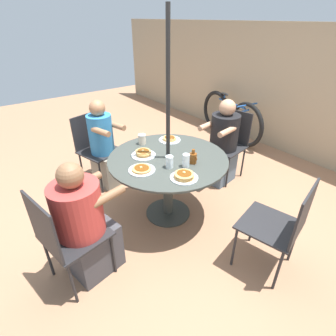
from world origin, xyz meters
TOP-DOWN VIEW (x-y plane):
  - ground_plane at (0.00, 0.00)m, footprint 12.00×12.00m
  - back_fence at (0.00, 2.61)m, footprint 10.00×0.06m
  - patio_table at (0.00, 0.00)m, footprint 1.27×1.27m
  - umbrella_pole at (0.00, 0.00)m, footprint 0.04×0.04m
  - patio_chair_north at (0.23, -1.21)m, footprint 0.55×0.55m
  - diner_north at (0.20, -1.03)m, footprint 0.47×0.57m
  - patio_chair_east at (1.20, 0.28)m, footprint 0.56×0.56m
  - patio_chair_south at (-0.19, 1.22)m, footprint 0.53×0.53m
  - diner_south at (-0.16, 1.04)m, footprint 0.43×0.56m
  - patio_chair_west at (-1.19, -0.32)m, footprint 0.57×0.57m
  - diner_west at (-1.02, -0.28)m, footprint 0.50×0.41m
  - pancake_plate_a at (-0.19, -0.18)m, footprint 0.26×0.26m
  - pancake_plate_b at (0.41, -0.13)m, footprint 0.26×0.26m
  - pancake_plate_c at (-0.34, 0.28)m, footprint 0.26×0.26m
  - pancake_plate_d at (0.06, -0.37)m, footprint 0.26×0.26m
  - syrup_bottle at (0.25, 0.13)m, footprint 0.10×0.08m
  - coffee_cup at (-0.45, -0.03)m, footprint 0.09×0.09m
  - drinking_glass_a at (0.17, -0.11)m, footprint 0.08×0.08m
  - drinking_glass_b at (0.26, 0.02)m, footprint 0.07×0.07m
  - bicycle at (-1.09, 2.29)m, footprint 1.64×0.45m

SIDE VIEW (x-z plane):
  - ground_plane at x=0.00m, z-range 0.00..0.00m
  - bicycle at x=-1.09m, z-range 0.00..0.80m
  - diner_north at x=0.20m, z-range -0.06..1.06m
  - diner_south at x=-0.16m, z-range -0.05..1.09m
  - patio_chair_north at x=0.23m, z-range 0.07..1.01m
  - patio_chair_east at x=1.20m, z-range 0.07..1.01m
  - patio_chair_south at x=-0.19m, z-range 0.07..1.01m
  - patio_chair_west at x=-1.19m, z-range 0.07..1.01m
  - diner_west at x=-1.02m, z-range -0.04..1.13m
  - patio_table at x=0.00m, z-range 0.23..0.98m
  - pancake_plate_d at x=0.06m, z-range 0.74..0.78m
  - pancake_plate_c at x=-0.34m, z-range 0.74..0.79m
  - pancake_plate_b at x=0.41m, z-range 0.74..0.80m
  - pancake_plate_a at x=-0.19m, z-range 0.74..0.81m
  - coffee_cup at x=-0.45m, z-range 0.75..0.86m
  - syrup_bottle at x=0.25m, z-range 0.73..0.88m
  - drinking_glass_a at x=0.17m, z-range 0.75..0.87m
  - drinking_glass_b at x=0.26m, z-range 0.75..0.88m
  - back_fence at x=0.00m, z-range 0.00..1.97m
  - umbrella_pole at x=0.00m, z-range 0.00..2.14m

